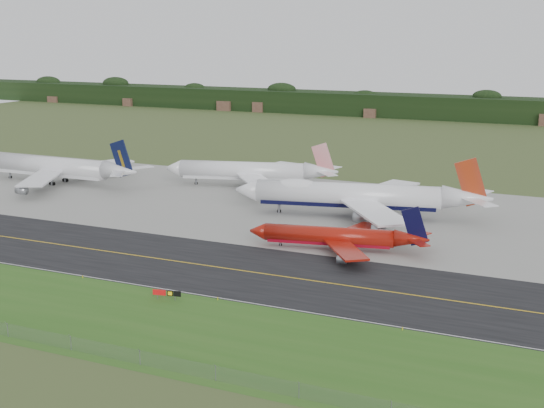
{
  "coord_description": "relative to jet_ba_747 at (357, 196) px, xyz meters",
  "views": [
    {
      "loc": [
        63.35,
        -129.61,
        45.54
      ],
      "look_at": [
        -5.57,
        22.0,
        7.39
      ],
      "focal_mm": 50.0,
      "sensor_mm": 36.0,
      "label": 1
    }
  ],
  "objects": [
    {
      "name": "taxiway_edge_line",
      "position": [
        -6.36,
        -66.34,
        -5.45
      ],
      "size": [
        400.0,
        0.25,
        0.0
      ],
      "primitive_type": "cube",
      "color": "silver",
      "rests_on": "taxiway"
    },
    {
      "name": "horizon_treeline",
      "position": [
        -6.36,
        226.92,
        -0.01
      ],
      "size": [
        700.0,
        25.0,
        12.0
      ],
      "color": "black",
      "rests_on": "ground"
    },
    {
      "name": "jet_ba_747",
      "position": [
        0.0,
        0.0,
        0.0
      ],
      "size": [
        63.67,
        51.93,
        16.11
      ],
      "color": "white",
      "rests_on": "ground"
    },
    {
      "name": "grass_verge",
      "position": [
        -6.36,
        -81.84,
        -5.48
      ],
      "size": [
        400.0,
        30.0,
        0.01
      ],
      "primitive_type": "cube",
      "color": "#2B591A",
      "rests_on": "ground"
    },
    {
      "name": "apron",
      "position": [
        -6.36,
        4.16,
        -5.48
      ],
      "size": [
        400.0,
        78.0,
        0.01
      ],
      "primitive_type": "cube",
      "color": "gray",
      "rests_on": "ground"
    },
    {
      "name": "taxiway",
      "position": [
        -6.36,
        -50.84,
        -5.47
      ],
      "size": [
        400.0,
        32.0,
        0.02
      ],
      "primitive_type": "cube",
      "color": "black",
      "rests_on": "ground"
    },
    {
      "name": "taxiway_centreline",
      "position": [
        -6.36,
        -50.84,
        -5.45
      ],
      "size": [
        400.0,
        0.4,
        0.0
      ],
      "primitive_type": "cube",
      "color": "gold",
      "rests_on": "taxiway"
    },
    {
      "name": "edge_marker_left",
      "position": [
        -31.93,
        -67.34,
        -5.23
      ],
      "size": [
        0.16,
        0.16,
        0.5
      ],
      "primitive_type": "cylinder",
      "color": "yellow",
      "rests_on": "ground"
    },
    {
      "name": "taxiway_sign",
      "position": [
        -11.1,
        -70.83,
        -4.28
      ],
      "size": [
        5.04,
        1.21,
        1.7
      ],
      "color": "slate",
      "rests_on": "ground"
    },
    {
      "name": "edge_marker_center",
      "position": [
        -2.95,
        -67.34,
        -5.23
      ],
      "size": [
        0.16,
        0.16,
        0.5
      ],
      "primitive_type": "cylinder",
      "color": "yellow",
      "rests_on": "ground"
    },
    {
      "name": "jet_star_tail",
      "position": [
        -40.6,
        23.31,
        -0.87
      ],
      "size": [
        51.89,
        42.54,
        13.85
      ],
      "color": "white",
      "rests_on": "ground"
    },
    {
      "name": "jet_navy_gold",
      "position": [
        -96.5,
        3.17,
        -0.58
      ],
      "size": [
        57.67,
        50.44,
        14.93
      ],
      "color": "white",
      "rests_on": "ground"
    },
    {
      "name": "ground",
      "position": [
        -6.36,
        -46.84,
        -5.48
      ],
      "size": [
        600.0,
        600.0,
        0.0
      ],
      "primitive_type": "plane",
      "color": "#3F5327",
      "rests_on": "ground"
    },
    {
      "name": "jet_red_737",
      "position": [
        5.72,
        -29.46,
        -2.61
      ],
      "size": [
        38.35,
        30.82,
        10.4
      ],
      "color": "maroon",
      "rests_on": "ground"
    },
    {
      "name": "edge_marker_right",
      "position": [
        29.76,
        -67.34,
        -5.23
      ],
      "size": [
        0.16,
        0.16,
        0.5
      ],
      "primitive_type": "cylinder",
      "color": "yellow",
      "rests_on": "ground"
    },
    {
      "name": "perimeter_fence",
      "position": [
        -6.36,
        -94.84,
        -4.38
      ],
      "size": [
        320.0,
        0.1,
        320.0
      ],
      "color": "slate",
      "rests_on": "ground"
    }
  ]
}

